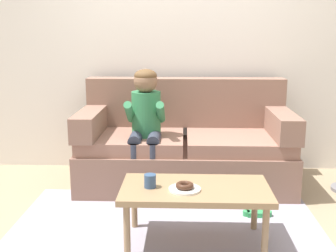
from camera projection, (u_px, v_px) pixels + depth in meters
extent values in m
plane|color=#9E896B|center=(167.00, 222.00, 3.22)|extent=(10.00, 10.00, 0.00)
cube|color=silver|center=(173.00, 34.00, 4.28)|extent=(8.00, 0.10, 2.80)
cube|color=#9993A3|center=(166.00, 237.00, 2.98)|extent=(2.28, 1.72, 0.01)
cube|color=#846051|center=(185.00, 166.00, 3.96)|extent=(1.93, 0.90, 0.38)
cube|color=#936757|center=(133.00, 141.00, 3.87)|extent=(0.93, 0.74, 0.12)
cube|color=#936757|center=(238.00, 142.00, 3.84)|extent=(0.93, 0.74, 0.12)
cube|color=#846051|center=(185.00, 102.00, 4.18)|extent=(1.93, 0.20, 0.48)
cube|color=#846051|center=(92.00, 121.00, 3.90)|extent=(0.20, 0.90, 0.22)
cube|color=#846051|center=(281.00, 123.00, 3.84)|extent=(0.20, 0.90, 0.22)
cube|color=#937551|center=(195.00, 190.00, 2.83)|extent=(0.99, 0.53, 0.04)
cylinder|color=#937551|center=(127.00, 231.00, 2.69)|extent=(0.04, 0.04, 0.36)
cylinder|color=#937551|center=(265.00, 233.00, 2.65)|extent=(0.04, 0.04, 0.36)
cylinder|color=#937551|center=(134.00, 205.00, 3.09)|extent=(0.04, 0.04, 0.36)
cylinder|color=#937551|center=(255.00, 207.00, 3.05)|extent=(0.04, 0.04, 0.36)
cylinder|color=#337A4C|center=(146.00, 114.00, 3.78)|extent=(0.26, 0.26, 0.40)
sphere|color=#846047|center=(146.00, 81.00, 3.70)|extent=(0.21, 0.21, 0.21)
ellipsoid|color=brown|center=(146.00, 76.00, 3.69)|extent=(0.20, 0.20, 0.12)
cylinder|color=#333847|center=(136.00, 138.00, 3.68)|extent=(0.11, 0.30, 0.11)
cylinder|color=#333847|center=(134.00, 169.00, 3.58)|extent=(0.09, 0.09, 0.44)
cube|color=black|center=(134.00, 199.00, 3.59)|extent=(0.10, 0.20, 0.06)
cylinder|color=#337A4C|center=(130.00, 112.00, 3.68)|extent=(0.07, 0.29, 0.23)
cylinder|color=#333847|center=(154.00, 139.00, 3.67)|extent=(0.11, 0.30, 0.11)
cylinder|color=#333847|center=(153.00, 169.00, 3.58)|extent=(0.09, 0.09, 0.44)
cube|color=black|center=(153.00, 199.00, 3.58)|extent=(0.10, 0.20, 0.06)
cylinder|color=#337A4C|center=(161.00, 112.00, 3.67)|extent=(0.07, 0.29, 0.23)
cylinder|color=white|center=(185.00, 189.00, 2.76)|extent=(0.21, 0.21, 0.01)
torus|color=#422619|center=(185.00, 186.00, 2.76)|extent=(0.15, 0.15, 0.04)
cylinder|color=#334C72|center=(150.00, 181.00, 2.80)|extent=(0.08, 0.08, 0.09)
cube|color=#339E56|center=(257.00, 214.00, 3.30)|extent=(0.16, 0.09, 0.05)
cylinder|color=#339E56|center=(246.00, 214.00, 3.30)|extent=(0.06, 0.06, 0.05)
cylinder|color=#339E56|center=(268.00, 214.00, 3.30)|extent=(0.06, 0.06, 0.05)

